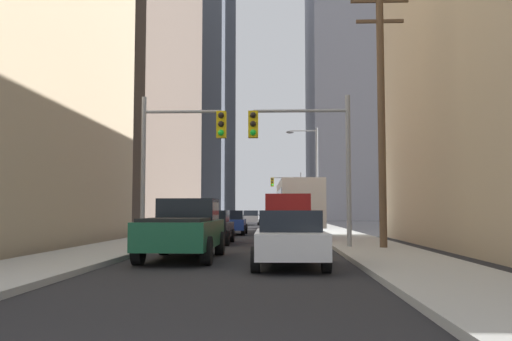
# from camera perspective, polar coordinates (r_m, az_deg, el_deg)

# --- Properties ---
(sidewalk_left) EXTENTS (2.99, 160.00, 0.15)m
(sidewalk_left) POSITION_cam_1_polar(r_m,az_deg,el_deg) (53.60, -4.32, -5.73)
(sidewalk_left) COLOR #9E9E99
(sidewalk_left) RESTS_ON ground
(sidewalk_right) EXTENTS (2.99, 160.00, 0.15)m
(sidewalk_right) POSITION_cam_1_polar(r_m,az_deg,el_deg) (53.36, 6.24, -5.72)
(sidewalk_right) COLOR #9E9E99
(sidewalk_right) RESTS_ON ground
(city_bus) EXTENTS (2.85, 11.57, 3.40)m
(city_bus) POSITION_cam_1_polar(r_m,az_deg,el_deg) (36.72, 4.37, -3.54)
(city_bus) COLOR silver
(city_bus) RESTS_ON ground
(pickup_truck_green) EXTENTS (2.20, 5.41, 1.90)m
(pickup_truck_green) POSITION_cam_1_polar(r_m,az_deg,el_deg) (17.32, -7.52, -6.10)
(pickup_truck_green) COLOR #195938
(pickup_truck_green) RESTS_ON ground
(cargo_van_red) EXTENTS (2.16, 5.25, 2.26)m
(cargo_van_red) POSITION_cam_1_polar(r_m,az_deg,el_deg) (26.58, 3.39, -4.69)
(cargo_van_red) COLOR maroon
(cargo_van_red) RESTS_ON ground
(sedan_white) EXTENTS (1.95, 4.23, 1.52)m
(sedan_white) POSITION_cam_1_polar(r_m,az_deg,el_deg) (14.77, 3.53, -7.09)
(sedan_white) COLOR white
(sedan_white) RESTS_ON ground
(sedan_black) EXTENTS (1.95, 4.21, 1.52)m
(sedan_black) POSITION_cam_1_polar(r_m,az_deg,el_deg) (24.99, -4.78, -5.89)
(sedan_black) COLOR black
(sedan_black) RESTS_ON ground
(sedan_blue) EXTENTS (1.95, 4.24, 1.52)m
(sedan_blue) POSITION_cam_1_polar(r_m,az_deg,el_deg) (34.61, -2.65, -5.43)
(sedan_blue) COLOR navy
(sedan_blue) RESTS_ON ground
(sedan_maroon) EXTENTS (1.95, 4.22, 1.52)m
(sedan_maroon) POSITION_cam_1_polar(r_m,az_deg,el_deg) (46.38, 2.90, -5.11)
(sedan_maroon) COLOR maroon
(sedan_maroon) RESTS_ON ground
(sedan_silver) EXTENTS (1.95, 4.23, 1.52)m
(sedan_silver) POSITION_cam_1_polar(r_m,az_deg,el_deg) (57.01, -0.55, -4.95)
(sedan_silver) COLOR #B7BABF
(sedan_silver) RESTS_ON ground
(traffic_signal_near_left) EXTENTS (3.35, 0.44, 6.00)m
(traffic_signal_near_left) POSITION_cam_1_polar(r_m,az_deg,el_deg) (21.59, -8.05, 2.50)
(traffic_signal_near_left) COLOR gray
(traffic_signal_near_left) RESTS_ON ground
(traffic_signal_near_right) EXTENTS (3.96, 0.44, 6.00)m
(traffic_signal_near_right) POSITION_cam_1_polar(r_m,az_deg,el_deg) (21.27, 5.08, 2.66)
(traffic_signal_near_right) COLOR gray
(traffic_signal_near_right) RESTS_ON ground
(traffic_signal_far_right) EXTENTS (3.69, 0.44, 6.00)m
(traffic_signal_far_right) POSITION_cam_1_polar(r_m,az_deg,el_deg) (64.47, 3.35, -1.95)
(traffic_signal_far_right) COLOR gray
(traffic_signal_far_right) RESTS_ON ground
(utility_pole_right) EXTENTS (2.20, 0.28, 10.14)m
(utility_pole_right) POSITION_cam_1_polar(r_m,az_deg,el_deg) (21.29, 12.95, 6.28)
(utility_pole_right) COLOR brown
(utility_pole_right) RESTS_ON ground
(street_lamp_right) EXTENTS (2.30, 0.32, 7.50)m
(street_lamp_right) POSITION_cam_1_polar(r_m,az_deg,el_deg) (39.60, 5.88, 0.19)
(street_lamp_right) COLOR gray
(street_lamp_right) RESTS_ON ground
(building_left_mid_office) EXTENTS (24.13, 26.83, 33.83)m
(building_left_mid_office) POSITION_cam_1_polar(r_m,az_deg,el_deg) (55.57, -20.40, 12.16)
(building_left_mid_office) COLOR #66564C
(building_left_mid_office) RESTS_ON ground
(building_left_far_tower) EXTENTS (20.95, 26.22, 64.33)m
(building_left_far_tower) POSITION_cam_1_polar(r_m,az_deg,el_deg) (97.67, -9.08, 14.14)
(building_left_far_tower) COLOR #4C515B
(building_left_far_tower) RESTS_ON ground
(building_right_far_highrise) EXTENTS (16.65, 28.82, 52.88)m
(building_right_far_highrise) POSITION_cam_1_polar(r_m,az_deg,el_deg) (101.30, 10.36, 10.11)
(building_right_far_highrise) COLOR #93939E
(building_right_far_highrise) RESTS_ON ground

